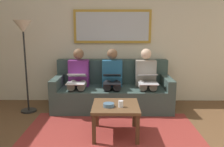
# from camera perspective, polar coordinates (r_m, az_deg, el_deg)

# --- Properties ---
(wall_rear) EXTENTS (6.00, 0.12, 2.60)m
(wall_rear) POSITION_cam_1_polar(r_m,az_deg,el_deg) (4.94, 0.11, 8.31)
(wall_rear) COLOR beige
(wall_rear) RESTS_ON ground_plane
(area_rug) EXTENTS (2.60, 1.80, 0.01)m
(area_rug) POSITION_cam_1_polar(r_m,az_deg,el_deg) (3.54, -0.15, -14.67)
(area_rug) COLOR maroon
(area_rug) RESTS_ON ground_plane
(couch) EXTENTS (2.20, 0.90, 0.90)m
(couch) POSITION_cam_1_polar(r_m,az_deg,el_deg) (4.62, 0.05, -4.34)
(couch) COLOR #384C47
(couch) RESTS_ON ground_plane
(framed_mirror) EXTENTS (1.55, 0.05, 0.66)m
(framed_mirror) POSITION_cam_1_polar(r_m,az_deg,el_deg) (4.84, 0.10, 11.21)
(framed_mirror) COLOR #B7892D
(coffee_table) EXTENTS (0.66, 0.66, 0.45)m
(coffee_table) POSITION_cam_1_polar(r_m,az_deg,el_deg) (3.44, 0.89, -8.53)
(coffee_table) COLOR brown
(coffee_table) RESTS_ON ground_plane
(cup) EXTENTS (0.07, 0.07, 0.09)m
(cup) POSITION_cam_1_polar(r_m,az_deg,el_deg) (3.32, 2.12, -7.28)
(cup) COLOR silver
(cup) RESTS_ON coffee_table
(bowl) EXTENTS (0.16, 0.16, 0.05)m
(bowl) POSITION_cam_1_polar(r_m,az_deg,el_deg) (3.34, -0.80, -7.55)
(bowl) COLOR slate
(bowl) RESTS_ON coffee_table
(person_left) EXTENTS (0.38, 0.58, 1.14)m
(person_left) POSITION_cam_1_polar(r_m,az_deg,el_deg) (4.52, 8.18, -0.91)
(person_left) COLOR gray
(person_left) RESTS_ON couch
(laptop_silver) EXTENTS (0.34, 0.38, 0.16)m
(laptop_silver) POSITION_cam_1_polar(r_m,az_deg,el_deg) (4.29, 8.60, -1.25)
(laptop_silver) COLOR silver
(person_middle) EXTENTS (0.38, 0.58, 1.14)m
(person_middle) POSITION_cam_1_polar(r_m,az_deg,el_deg) (4.48, 0.05, -0.91)
(person_middle) COLOR #235B84
(person_middle) RESTS_ON couch
(laptop_black) EXTENTS (0.32, 0.38, 0.16)m
(laptop_black) POSITION_cam_1_polar(r_m,az_deg,el_deg) (4.25, 0.02, -1.29)
(laptop_black) COLOR black
(person_right) EXTENTS (0.38, 0.58, 1.14)m
(person_right) POSITION_cam_1_polar(r_m,az_deg,el_deg) (4.54, -8.07, -0.88)
(person_right) COLOR #66236B
(person_right) RESTS_ON couch
(laptop_white) EXTENTS (0.33, 0.38, 0.17)m
(laptop_white) POSITION_cam_1_polar(r_m,az_deg,el_deg) (4.31, -8.53, -1.26)
(laptop_white) COLOR white
(standing_lamp) EXTENTS (0.32, 0.32, 1.66)m
(standing_lamp) POSITION_cam_1_polar(r_m,az_deg,el_deg) (4.48, -20.43, 8.23)
(standing_lamp) COLOR black
(standing_lamp) RESTS_ON ground_plane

